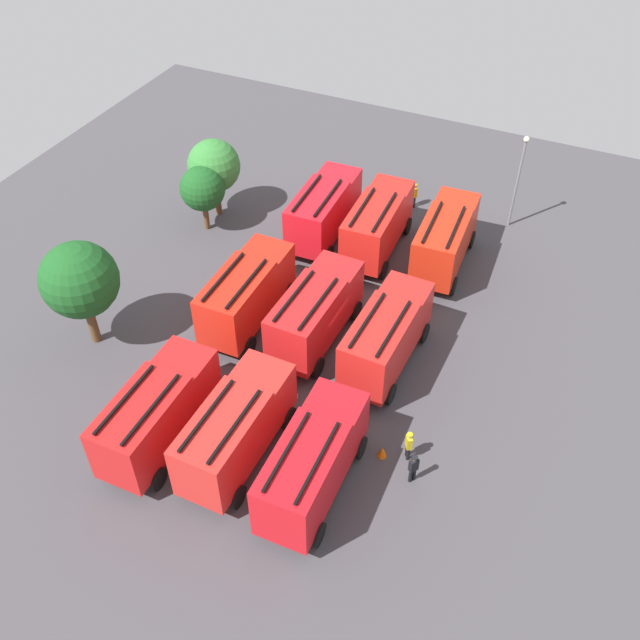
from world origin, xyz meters
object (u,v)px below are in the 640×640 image
fire_truck_0 (313,461)px  fire_truck_4 (315,311)px  fire_truck_1 (386,335)px  fire_truck_8 (324,209)px  firefighter_0 (413,467)px  fire_truck_3 (236,427)px  fire_truck_6 (157,411)px  traffic_cone_0 (212,303)px  firefighter_1 (409,444)px  fire_truck_2 (445,238)px  tree_0 (80,280)px  traffic_cone_2 (382,452)px  fire_truck_5 (377,223)px  traffic_cone_1 (112,416)px  fire_truck_7 (247,292)px  tree_1 (203,189)px  tree_2 (214,166)px  firefighter_2 (414,194)px  lamppost (519,175)px

fire_truck_0 → fire_truck_4: size_ratio=1.00×
fire_truck_1 → fire_truck_8: bearing=41.7°
firefighter_0 → fire_truck_3: bearing=50.4°
fire_truck_1 → fire_truck_6: size_ratio=1.00×
traffic_cone_0 → firefighter_1: bearing=-111.1°
fire_truck_2 → firefighter_0: (-15.56, -3.57, -1.19)m
firefighter_0 → tree_0: bearing=30.6°
traffic_cone_2 → fire_truck_2: bearing=7.1°
fire_truck_5 → traffic_cone_1: fire_truck_5 is taller
fire_truck_8 → fire_truck_2: bearing=-90.2°
fire_truck_6 → fire_truck_7: 9.07m
fire_truck_0 → fire_truck_1: bearing=-1.8°
fire_truck_7 → firefighter_1: 12.40m
traffic_cone_2 → tree_0: bearing=87.6°
fire_truck_7 → firefighter_0: (-6.21, -11.86, -1.19)m
firefighter_1 → traffic_cone_1: bearing=-16.7°
fire_truck_3 → tree_1: tree_1 is taller
firefighter_0 → tree_2: bearing=-3.1°
fire_truck_4 → fire_truck_8: same height
fire_truck_2 → firefighter_0: bearing=-170.4°
fire_truck_5 → tree_2: size_ratio=1.38×
firefighter_2 → traffic_cone_1: (-23.92, 7.10, -0.62)m
fire_truck_2 → tree_1: tree_1 is taller
fire_truck_7 → firefighter_1: bearing=-115.3°
fire_truck_7 → firefighter_2: 15.59m
fire_truck_6 → fire_truck_5: bearing=-12.1°
fire_truck_2 → firefighter_2: (5.52, 3.75, -1.19)m
fire_truck_2 → lamppost: (6.09, -2.69, 1.62)m
fire_truck_7 → firefighter_2: fire_truck_7 is taller
firefighter_1 → fire_truck_8: bearing=-85.4°
firefighter_2 → traffic_cone_0: bearing=17.5°
tree_0 → traffic_cone_2: size_ratio=9.85×
fire_truck_5 → fire_truck_7: (-9.07, 4.08, 0.00)m
fire_truck_1 → fire_truck_6: bearing=141.1°
traffic_cone_0 → fire_truck_2: bearing=-49.8°
lamppost → firefighter_1: bearing=-179.3°
fire_truck_1 → firefighter_0: bearing=-147.7°
firefighter_1 → traffic_cone_0: size_ratio=2.95×
firefighter_0 → traffic_cone_2: size_ratio=2.70×
firefighter_0 → traffic_cone_2: (0.67, 1.71, -0.64)m
fire_truck_8 → tree_1: 7.75m
firefighter_2 → traffic_cone_1: firefighter_2 is taller
fire_truck_3 → tree_2: (16.98, 11.24, 1.41)m
fire_truck_7 → firefighter_1: size_ratio=4.24×
fire_truck_7 → tree_2: (8.63, 7.11, 1.41)m
fire_truck_7 → tree_0: (-4.81, 6.87, 2.06)m
fire_truck_0 → lamppost: lamppost is taller
fire_truck_6 → firefighter_2: (23.93, -4.14, -1.19)m
tree_1 → tree_2: 1.96m
fire_truck_1 → fire_truck_6: 11.93m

